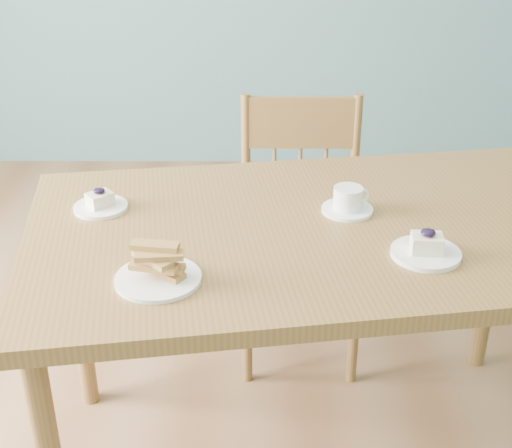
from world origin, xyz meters
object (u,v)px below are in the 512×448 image
dining_table (323,251)px  cheesecake_plate_near (426,249)px  biscotti_plate (157,269)px  coffee_cup (348,201)px  cheesecake_plate_far (100,204)px  dining_chair (300,232)px

dining_table → cheesecake_plate_near: 0.29m
biscotti_plate → coffee_cup: bearing=37.4°
cheesecake_plate_near → cheesecake_plate_far: (-0.81, 0.24, -0.00)m
cheesecake_plate_near → cheesecake_plate_far: size_ratio=1.15×
coffee_cup → biscotti_plate: 0.57m
dining_table → dining_chair: dining_chair is taller
cheesecake_plate_far → coffee_cup: (0.65, -0.01, 0.01)m
dining_table → coffee_cup: size_ratio=11.96×
dining_table → dining_chair: bearing=83.6°
dining_chair → cheesecake_plate_far: dining_chair is taller
cheesecake_plate_far → coffee_cup: bearing=-0.9°
dining_chair → coffee_cup: (0.09, -0.51, 0.36)m
cheesecake_plate_far → coffee_cup: 0.65m
dining_table → coffee_cup: 0.15m
dining_table → coffee_cup: bearing=37.9°
cheesecake_plate_far → coffee_cup: coffee_cup is taller
dining_table → cheesecake_plate_far: size_ratio=11.37×
dining_chair → cheesecake_plate_near: 0.85m
dining_chair → biscotti_plate: size_ratio=4.83×
cheesecake_plate_far → dining_chair: bearing=41.5°
cheesecake_plate_far → biscotti_plate: size_ratio=0.74×
dining_table → dining_chair: 0.63m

